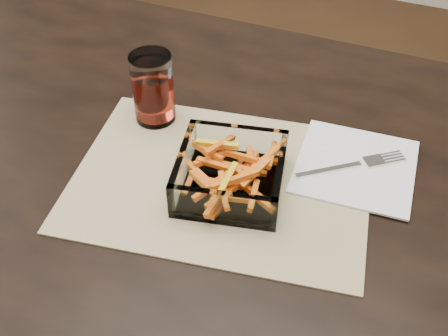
{
  "coord_description": "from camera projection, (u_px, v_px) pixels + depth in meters",
  "views": [
    {
      "loc": [
        0.23,
        -0.59,
        1.36
      ],
      "look_at": [
        0.0,
        -0.03,
        0.78
      ],
      "focal_mm": 45.0,
      "sensor_mm": 36.0,
      "label": 1
    }
  ],
  "objects": [
    {
      "name": "glass_bowl",
      "position": [
        231.0,
        175.0,
        0.83
      ],
      "size": [
        0.18,
        0.18,
        0.06
      ],
      "rotation": [
        0.0,
        0.0,
        0.21
      ],
      "color": "white",
      "rests_on": "placemat"
    },
    {
      "name": "tumbler",
      "position": [
        153.0,
        90.0,
        0.94
      ],
      "size": [
        0.07,
        0.07,
        0.12
      ],
      "color": "white",
      "rests_on": "placemat"
    },
    {
      "name": "placemat",
      "position": [
        221.0,
        180.0,
        0.86
      ],
      "size": [
        0.5,
        0.39,
        0.0
      ],
      "primitive_type": "cube",
      "rotation": [
        0.0,
        0.0,
        0.15
      ],
      "color": "tan",
      "rests_on": "dining_table"
    },
    {
      "name": "napkin",
      "position": [
        356.0,
        166.0,
        0.88
      ],
      "size": [
        0.19,
        0.19,
        0.0
      ],
      "primitive_type": "cube",
      "rotation": [
        0.0,
        0.0,
        0.06
      ],
      "color": "white",
      "rests_on": "placemat"
    },
    {
      "name": "dining_table",
      "position": [
        229.0,
        209.0,
        0.94
      ],
      "size": [
        1.6,
        0.9,
        0.75
      ],
      "color": "black",
      "rests_on": "ground"
    },
    {
      "name": "fork",
      "position": [
        354.0,
        165.0,
        0.88
      ],
      "size": [
        0.15,
        0.12,
        0.0
      ],
      "rotation": [
        0.0,
        0.0,
        -0.92
      ],
      "color": "silver",
      "rests_on": "napkin"
    }
  ]
}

